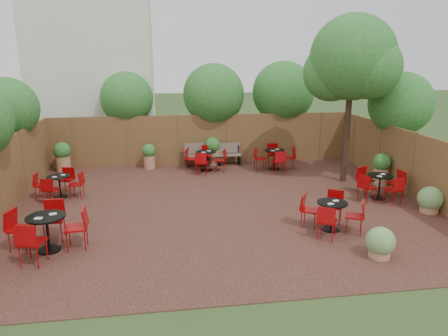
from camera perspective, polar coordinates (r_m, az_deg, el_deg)
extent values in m
plane|color=#354F23|center=(11.97, -0.54, -5.28)|extent=(80.00, 80.00, 0.00)
cube|color=#331814|center=(11.97, -0.54, -5.24)|extent=(12.00, 10.00, 0.02)
cube|color=brown|center=(16.49, -2.90, 4.03)|extent=(12.00, 0.08, 2.00)
cube|color=brown|center=(13.78, 25.00, 0.37)|extent=(0.08, 10.00, 2.00)
cube|color=silver|center=(19.35, -17.73, 13.95)|extent=(5.00, 4.00, 8.00)
sphere|color=#266B22|center=(15.09, -28.22, 7.40)|extent=(2.02, 2.02, 2.02)
sphere|color=#266B22|center=(16.95, -13.50, 9.52)|extent=(2.11, 2.11, 2.11)
sphere|color=#266B22|center=(16.89, -1.46, 10.31)|extent=(2.50, 2.50, 2.50)
sphere|color=#266B22|center=(17.69, 8.32, 10.49)|extent=(2.61, 2.61, 2.61)
sphere|color=#266B22|center=(15.49, 23.58, 8.28)|extent=(2.19, 2.19, 2.19)
cylinder|color=black|center=(14.39, 17.00, 6.70)|extent=(0.23, 0.23, 4.41)
sphere|color=#266B22|center=(14.25, 17.63, 14.60)|extent=(2.77, 2.77, 2.77)
sphere|color=#266B22|center=(14.42, 14.94, 12.86)|extent=(1.94, 1.94, 1.94)
sphere|color=#266B22|center=(14.08, 19.75, 13.17)|extent=(2.02, 2.02, 2.02)
cube|color=brown|center=(16.17, -2.94, 1.78)|extent=(1.52, 0.63, 0.05)
cube|color=brown|center=(16.30, -3.01, 2.85)|extent=(1.48, 0.31, 0.45)
cube|color=black|center=(16.18, -5.29, 0.92)|extent=(0.12, 0.45, 0.39)
cube|color=black|center=(16.29, -0.58, 1.09)|extent=(0.12, 0.45, 0.39)
cube|color=brown|center=(16.27, -0.05, 1.81)|extent=(1.42, 0.49, 0.05)
cube|color=brown|center=(16.39, -0.14, 2.81)|extent=(1.40, 0.18, 0.42)
cube|color=black|center=(16.24, -2.26, 1.00)|extent=(0.08, 0.42, 0.37)
cube|color=black|center=(16.42, 2.15, 1.15)|extent=(0.08, 0.42, 0.37)
cylinder|color=black|center=(10.63, 14.72, -8.33)|extent=(0.43, 0.43, 0.03)
cylinder|color=black|center=(10.50, 14.85, -6.58)|extent=(0.05, 0.05, 0.69)
cylinder|color=black|center=(10.37, 14.99, -4.75)|extent=(0.75, 0.75, 0.03)
cube|color=white|center=(10.48, 15.42, -4.45)|extent=(0.17, 0.15, 0.01)
cube|color=white|center=(10.22, 14.74, -4.89)|extent=(0.17, 0.15, 0.01)
cylinder|color=black|center=(10.05, -23.29, -10.51)|extent=(0.49, 0.49, 0.03)
cylinder|color=black|center=(9.90, -23.53, -8.45)|extent=(0.06, 0.06, 0.78)
cylinder|color=black|center=(9.75, -23.78, -6.29)|extent=(0.84, 0.84, 0.03)
cube|color=white|center=(9.79, -22.91, -5.96)|extent=(0.17, 0.13, 0.02)
cube|color=white|center=(9.66, -24.63, -6.44)|extent=(0.17, 0.13, 0.02)
cylinder|color=black|center=(15.54, -2.53, -0.31)|extent=(0.44, 0.44, 0.03)
cylinder|color=black|center=(15.45, -2.55, 0.96)|extent=(0.05, 0.05, 0.70)
cylinder|color=black|center=(15.37, -2.56, 2.26)|extent=(0.76, 0.76, 0.03)
cube|color=white|center=(15.45, -2.15, 2.42)|extent=(0.16, 0.13, 0.02)
cube|color=white|center=(15.24, -2.89, 2.23)|extent=(0.16, 0.13, 0.02)
cylinder|color=black|center=(13.55, -21.93, -3.79)|extent=(0.41, 0.41, 0.03)
cylinder|color=black|center=(13.45, -22.07, -2.46)|extent=(0.05, 0.05, 0.65)
cylinder|color=black|center=(13.36, -22.21, -1.09)|extent=(0.71, 0.71, 0.03)
cube|color=white|center=(13.40, -21.68, -0.90)|extent=(0.15, 0.12, 0.01)
cube|color=white|center=(13.28, -22.72, -1.15)|extent=(0.15, 0.12, 0.01)
cylinder|color=black|center=(13.38, 20.84, -3.92)|extent=(0.43, 0.43, 0.03)
cylinder|color=black|center=(13.27, 20.98, -2.49)|extent=(0.05, 0.05, 0.69)
cylinder|color=black|center=(13.17, 21.13, -1.02)|extent=(0.75, 0.75, 0.03)
cube|color=white|center=(13.29, 21.42, -0.81)|extent=(0.16, 0.13, 0.01)
cube|color=white|center=(13.02, 21.01, -1.09)|extent=(0.16, 0.13, 0.01)
cylinder|color=black|center=(15.85, 7.04, -0.11)|extent=(0.45, 0.45, 0.03)
cylinder|color=black|center=(15.76, 7.08, 1.16)|extent=(0.05, 0.05, 0.71)
cylinder|color=black|center=(15.68, 7.12, 2.46)|extent=(0.77, 0.77, 0.03)
cube|color=white|center=(15.78, 7.48, 2.62)|extent=(0.15, 0.12, 0.02)
cube|color=white|center=(15.53, 6.88, 2.44)|extent=(0.15, 0.12, 0.02)
cylinder|color=#A97354|center=(16.07, -10.44, 0.83)|extent=(0.44, 0.44, 0.50)
sphere|color=#266B22|center=(15.97, -10.51, 2.39)|extent=(0.53, 0.53, 0.53)
cylinder|color=#A97354|center=(16.38, -1.64, 1.50)|extent=(0.51, 0.51, 0.58)
sphere|color=#266B22|center=(16.27, -1.66, 3.29)|extent=(0.61, 0.61, 0.61)
cylinder|color=#A97354|center=(16.44, -21.62, 0.49)|extent=(0.52, 0.52, 0.60)
sphere|color=#266B22|center=(16.32, -21.80, 2.31)|extent=(0.63, 0.63, 0.63)
cylinder|color=#A97354|center=(14.74, 21.11, -1.13)|extent=(0.50, 0.50, 0.57)
sphere|color=#266B22|center=(14.62, 21.30, 0.78)|extent=(0.59, 0.59, 0.59)
cylinder|color=#A97354|center=(9.57, 20.97, -11.00)|extent=(0.46, 0.46, 0.21)
sphere|color=#63914B|center=(9.47, 21.12, -9.58)|extent=(0.62, 0.62, 0.62)
cylinder|color=#A97354|center=(12.74, 26.85, -5.06)|extent=(0.50, 0.50, 0.23)
sphere|color=#63914B|center=(12.65, 27.00, -3.85)|extent=(0.68, 0.68, 0.68)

